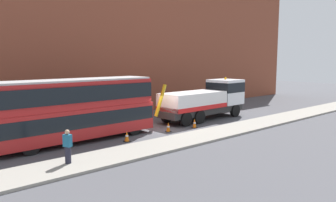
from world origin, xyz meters
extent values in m
plane|color=#4C4C51|center=(0.00, 0.00, 0.00)|extent=(120.00, 120.00, 0.00)
cube|color=gray|center=(0.00, -4.20, 0.07)|extent=(60.00, 2.80, 0.15)
cube|color=brown|center=(0.00, 8.24, 8.00)|extent=(60.00, 1.20, 16.00)
cube|color=#2D2D2D|center=(5.53, 0.37, 0.85)|extent=(9.06, 2.46, 0.55)
cube|color=silver|center=(8.72, 0.46, 2.28)|extent=(2.67, 2.67, 2.30)
cube|color=black|center=(8.72, 0.46, 2.73)|extent=(2.70, 2.70, 0.90)
cube|color=silver|center=(4.23, 0.33, 1.83)|extent=(6.17, 2.77, 1.40)
cube|color=red|center=(4.23, 0.33, 1.31)|extent=(6.17, 2.82, 0.36)
cylinder|color=#B79914|center=(0.52, 0.23, 2.13)|extent=(1.24, 0.31, 2.52)
sphere|color=orange|center=(8.72, 0.46, 3.55)|extent=(0.24, 0.24, 0.24)
cylinder|color=black|center=(8.79, 1.57, 0.58)|extent=(1.17, 0.37, 1.16)
cylinder|color=black|center=(8.86, -0.65, 0.58)|extent=(1.17, 0.37, 1.16)
cylinder|color=black|center=(3.80, 1.43, 0.58)|extent=(1.17, 0.37, 1.16)
cylinder|color=black|center=(3.86, -0.79, 0.58)|extent=(1.17, 0.37, 1.16)
cylinder|color=black|center=(2.20, 1.39, 0.58)|extent=(1.17, 0.37, 1.16)
cylinder|color=black|center=(2.26, -0.83, 0.58)|extent=(1.17, 0.37, 1.16)
cube|color=#AD1E1E|center=(-6.53, 0.37, 1.29)|extent=(11.07, 2.81, 1.90)
cube|color=#AD1E1E|center=(-6.53, 0.37, 3.09)|extent=(10.84, 2.70, 1.70)
cube|color=black|center=(-6.53, 0.37, 1.54)|extent=(10.96, 2.85, 0.90)
cube|color=black|center=(-6.53, 0.37, 3.19)|extent=(10.74, 2.85, 1.00)
cube|color=#B2B2B2|center=(-6.53, 0.37, 4.00)|extent=(10.62, 2.59, 0.12)
cube|color=yellow|center=(-1.01, 0.53, 2.54)|extent=(0.10, 1.50, 0.44)
cylinder|color=black|center=(-2.66, 1.56, 0.52)|extent=(1.05, 0.33, 1.04)
cylinder|color=black|center=(-2.60, -0.60, 0.52)|extent=(1.05, 0.33, 1.04)
cylinder|color=black|center=(-9.85, 1.36, 0.52)|extent=(1.05, 0.33, 1.04)
cylinder|color=black|center=(-9.79, -0.80, 0.52)|extent=(1.05, 0.33, 1.04)
cylinder|color=#232333|center=(-9.02, -3.98, 0.57)|extent=(0.40, 0.40, 0.85)
cube|color=#1E6084|center=(-9.02, -3.98, 1.31)|extent=(0.41, 0.47, 0.62)
sphere|color=tan|center=(-9.02, -3.98, 1.74)|extent=(0.24, 0.24, 0.24)
cone|color=orange|center=(-4.03, -1.80, 0.36)|extent=(0.32, 0.32, 0.72)
cylinder|color=white|center=(-4.03, -1.80, 0.40)|extent=(0.21, 0.21, 0.10)
cube|color=black|center=(-4.03, -1.80, 0.02)|extent=(0.36, 0.36, 0.04)
cone|color=orange|center=(-0.10, -1.40, 0.36)|extent=(0.32, 0.32, 0.72)
cylinder|color=white|center=(-0.10, -1.40, 0.40)|extent=(0.21, 0.21, 0.10)
cube|color=black|center=(-0.10, -1.40, 0.02)|extent=(0.36, 0.36, 0.04)
cone|color=orange|center=(2.38, -1.68, 0.36)|extent=(0.32, 0.32, 0.72)
cylinder|color=white|center=(2.38, -1.68, 0.40)|extent=(0.21, 0.21, 0.10)
cube|color=black|center=(2.38, -1.68, 0.02)|extent=(0.36, 0.36, 0.04)
camera|label=1|loc=(-15.66, -19.11, 5.28)|focal=34.88mm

